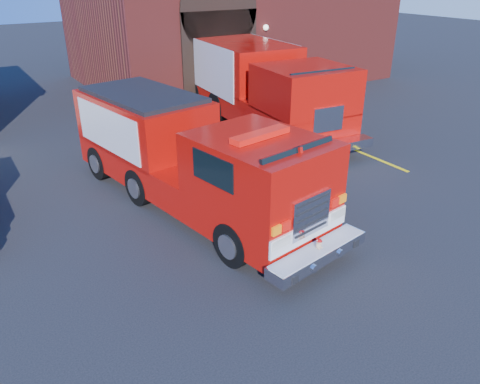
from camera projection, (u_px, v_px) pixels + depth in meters
ground at (213, 222)px, 11.36m from camera, size 100.00×100.00×0.00m
parking_stripe_near at (371, 157)px, 15.27m from camera, size 0.12×3.00×0.01m
parking_stripe_mid at (311, 132)px, 17.55m from camera, size 0.12×3.00×0.01m
parking_stripe_far at (265, 113)px, 19.82m from camera, size 0.12×3.00×0.01m
fire_engine at (188, 156)px, 11.66m from camera, size 3.64×8.71×2.60m
secondary_truck at (258, 83)px, 17.69m from camera, size 3.73×9.46×2.99m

